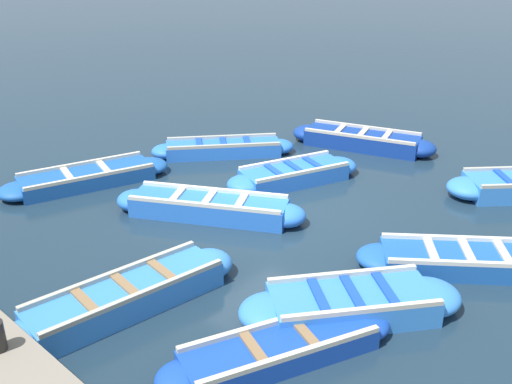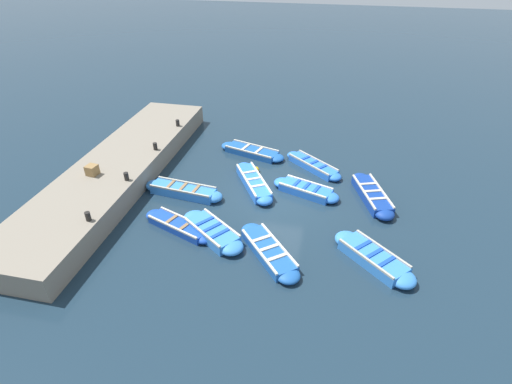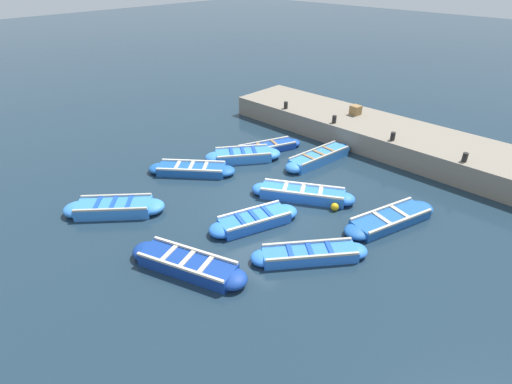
{
  "view_description": "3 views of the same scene",
  "coord_description": "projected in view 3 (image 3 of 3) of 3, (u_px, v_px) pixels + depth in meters",
  "views": [
    {
      "loc": [
        8.18,
        7.14,
        5.24
      ],
      "look_at": [
        0.02,
        -0.56,
        0.19
      ],
      "focal_mm": 42.0,
      "sensor_mm": 36.0,
      "label": 1
    },
    {
      "loc": [
        -2.25,
        14.68,
        9.85
      ],
      "look_at": [
        0.88,
        0.18,
        0.27
      ],
      "focal_mm": 28.0,
      "sensor_mm": 36.0,
      "label": 2
    },
    {
      "loc": [
        -9.06,
        -8.16,
        7.72
      ],
      "look_at": [
        -0.27,
        0.26,
        0.5
      ],
      "focal_mm": 28.0,
      "sensor_mm": 36.0,
      "label": 3
    }
  ],
  "objects": [
    {
      "name": "bollard_south",
      "position": [
        286.0,
        105.0,
        20.36
      ],
      "size": [
        0.2,
        0.2,
        0.35
      ],
      "primitive_type": "cylinder",
      "color": "black",
      "rests_on": "quay_wall"
    },
    {
      "name": "boat_stern_in",
      "position": [
        243.0,
        156.0,
        17.43
      ],
      "size": [
        3.22,
        2.74,
        0.46
      ],
      "color": "#3884E0",
      "rests_on": "ground"
    },
    {
      "name": "quay_wall",
      "position": [
        375.0,
        133.0,
        18.91
      ],
      "size": [
        3.4,
        15.07,
        0.98
      ],
      "color": "gray",
      "rests_on": "ground"
    },
    {
      "name": "bollard_mid_south",
      "position": [
        334.0,
        119.0,
        18.61
      ],
      "size": [
        0.2,
        0.2,
        0.35
      ],
      "primitive_type": "cylinder",
      "color": "black",
      "rests_on": "quay_wall"
    },
    {
      "name": "boat_alongside",
      "position": [
        254.0,
        220.0,
        13.19
      ],
      "size": [
        3.26,
        1.84,
        0.42
      ],
      "color": "blue",
      "rests_on": "ground"
    },
    {
      "name": "buoy_orange_near",
      "position": [
        335.0,
        207.0,
        13.98
      ],
      "size": [
        0.28,
        0.28,
        0.28
      ],
      "primitive_type": "sphere",
      "color": "#EAB214",
      "rests_on": "ground"
    },
    {
      "name": "boat_inner_gap",
      "position": [
        310.0,
        254.0,
        11.72
      ],
      "size": [
        3.15,
        2.76,
        0.39
      ],
      "color": "blue",
      "rests_on": "ground"
    },
    {
      "name": "boat_outer_right",
      "position": [
        302.0,
        194.0,
        14.63
      ],
      "size": [
        2.55,
        3.65,
        0.45
      ],
      "color": "blue",
      "rests_on": "ground"
    },
    {
      "name": "boat_broadside",
      "position": [
        319.0,
        157.0,
        17.26
      ],
      "size": [
        3.81,
        1.21,
        0.47
      ],
      "color": "#3884E0",
      "rests_on": "ground"
    },
    {
      "name": "boat_mid_row",
      "position": [
        267.0,
        148.0,
        18.27
      ],
      "size": [
        3.38,
        1.91,
        0.36
      ],
      "color": "#1947B7",
      "rests_on": "ground"
    },
    {
      "name": "bollard_north",
      "position": [
        465.0,
        157.0,
        15.1
      ],
      "size": [
        0.2,
        0.2,
        0.35
      ],
      "primitive_type": "cylinder",
      "color": "black",
      "rests_on": "quay_wall"
    },
    {
      "name": "bollard_mid_north",
      "position": [
        393.0,
        136.0,
        16.85
      ],
      "size": [
        0.2,
        0.2,
        0.35
      ],
      "primitive_type": "cylinder",
      "color": "black",
      "rests_on": "quay_wall"
    },
    {
      "name": "boat_tucked",
      "position": [
        192.0,
        169.0,
        16.36
      ],
      "size": [
        2.92,
        3.31,
        0.39
      ],
      "color": "#1E59AD",
      "rests_on": "ground"
    },
    {
      "name": "wooden_crate",
      "position": [
        356.0,
        110.0,
        19.56
      ],
      "size": [
        0.5,
        0.5,
        0.45
      ],
      "primitive_type": "cube",
      "rotation": [
        0.0,
        0.0,
        1.44
      ],
      "color": "olive",
      "rests_on": "quay_wall"
    },
    {
      "name": "ground_plane",
      "position": [
        266.0,
        204.0,
        14.41
      ],
      "size": [
        120.0,
        120.0,
        0.0
      ],
      "primitive_type": "plane",
      "color": "#1C303F"
    },
    {
      "name": "boat_drifting",
      "position": [
        114.0,
        208.0,
        13.81
      ],
      "size": [
        3.16,
        3.01,
        0.46
      ],
      "color": "#3884E0",
      "rests_on": "ground"
    },
    {
      "name": "boat_outer_left",
      "position": [
        390.0,
        219.0,
        13.29
      ],
      "size": [
        3.79,
        1.92,
        0.38
      ],
      "color": "#1E59AD",
      "rests_on": "ground"
    },
    {
      "name": "boat_centre",
      "position": [
        188.0,
        264.0,
        11.28
      ],
      "size": [
        1.98,
        3.75,
        0.46
      ],
      "color": "navy",
      "rests_on": "ground"
    }
  ]
}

